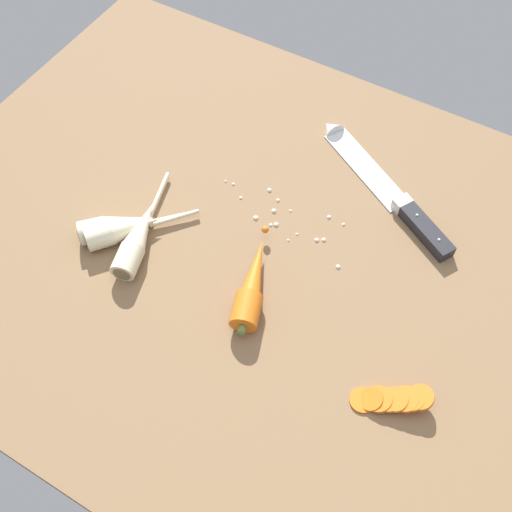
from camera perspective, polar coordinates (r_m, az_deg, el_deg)
ground_plane at (r=101.98cm, az=0.56°, el=-0.25°), size 120.00×90.00×4.00cm
chefs_knife at (r=110.20cm, az=11.33°, el=6.61°), size 31.79×20.18×4.18cm
whole_carrot at (r=94.59cm, az=-0.36°, el=-2.71°), size 8.84×18.50×4.20cm
parsnip_front at (r=101.22cm, az=-10.77°, el=1.63°), size 8.10×21.46×4.00cm
parsnip_mid_left at (r=102.62cm, az=-12.01°, el=2.38°), size 13.64×15.88×4.00cm
parsnip_mid_right at (r=103.27cm, az=-12.58°, el=2.70°), size 14.72×14.92×4.00cm
carrot_slice_stack at (r=89.88cm, az=12.30°, el=-12.66°), size 10.53×7.29×3.85cm
mince_crumbs at (r=103.73cm, az=2.84°, el=3.39°), size 25.25×8.83×0.88cm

